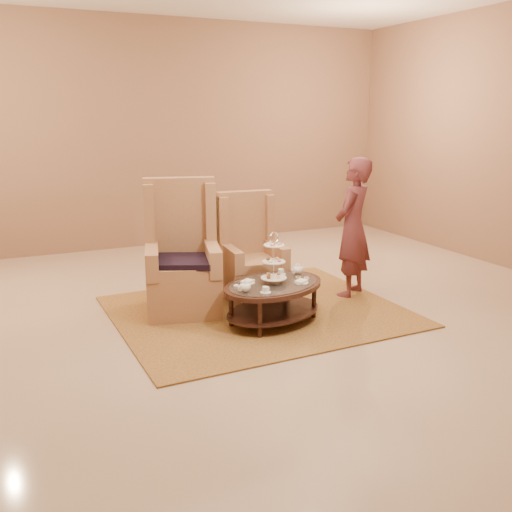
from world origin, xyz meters
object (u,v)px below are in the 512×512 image
tea_table (273,290)px  armchair_left (182,267)px  armchair_right (250,262)px  person (353,228)px

tea_table → armchair_left: size_ratio=0.94×
armchair_right → armchair_left: bearing=-167.5°
armchair_left → armchair_right: size_ratio=1.17×
armchair_left → armchair_right: 0.87m
tea_table → armchair_left: armchair_left is taller
tea_table → armchair_left: bearing=113.2°
armchair_right → person: 1.24m
tea_table → armchair_left: (-0.71, 0.78, 0.13)m
tea_table → person: size_ratio=0.83×
tea_table → armchair_left: 1.06m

